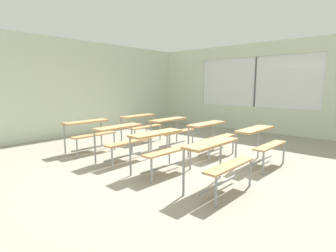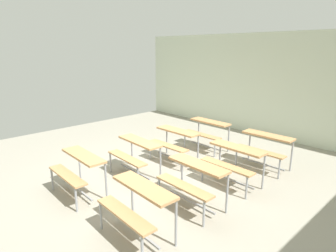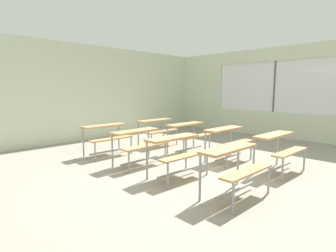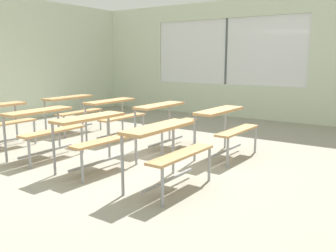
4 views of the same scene
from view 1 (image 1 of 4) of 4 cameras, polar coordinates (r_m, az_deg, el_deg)
The scene contains 11 objects.
ground at distance 5.29m, azimuth 0.61°, elevation -8.97°, with size 10.00×9.00×0.05m, color gray.
wall_back at distance 8.68m, azimuth -22.63°, elevation 7.58°, with size 10.00×0.12×3.00m, color beige.
wall_right at distance 9.35m, azimuth 22.00°, elevation 7.34°, with size 0.12×9.00×3.00m.
desk_bench_r0c0 at distance 4.03m, azimuth 10.73°, elevation -6.13°, with size 1.11×0.61×0.74m.
desk_bench_r0c1 at distance 5.51m, azimuth 19.41°, elevation -2.43°, with size 1.12×0.62×0.74m.
desk_bench_r1c0 at distance 4.78m, azimuth -1.67°, elevation -3.60°, with size 1.12×0.63×0.74m.
desk_bench_r1c1 at distance 6.01m, azimuth 9.30°, elevation -1.12°, with size 1.11×0.61×0.74m.
desk_bench_r2c0 at distance 5.59m, azimuth -10.03°, elevation -1.91°, with size 1.11×0.62×0.74m.
desk_bench_r2c1 at distance 6.68m, azimuth 0.79°, elevation -0.00°, with size 1.11×0.60×0.74m.
desk_bench_r3c0 at distance 6.55m, azimuth -16.80°, elevation -0.56°, with size 1.10×0.60×0.74m.
desk_bench_r3c1 at distance 7.49m, azimuth -6.02°, elevation 0.92°, with size 1.11×0.61×0.74m.
Camera 1 is at (-3.80, -3.30, 1.60)m, focal length 28.00 mm.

